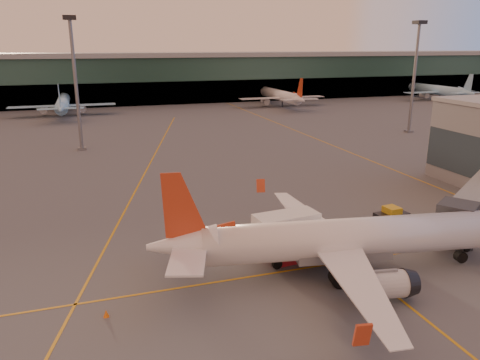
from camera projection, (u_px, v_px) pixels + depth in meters
name	position (u px, v px, depth m)	size (l,w,h in m)	color
ground	(331.00, 294.00, 39.75)	(600.00, 600.00, 0.00)	#4C4F54
taxi_markings	(162.00, 171.00, 78.15)	(100.12, 173.00, 0.01)	orange
terminal	(138.00, 78.00, 166.68)	(400.00, 20.00, 17.60)	#19382D
mast_west_near	(75.00, 74.00, 89.84)	(2.40, 2.40, 25.60)	slate
mast_east_near	(415.00, 69.00, 108.63)	(2.40, 2.40, 25.60)	slate
distant_aircraft_row	(182.00, 110.00, 150.66)	(350.00, 34.00, 13.00)	#92CDF4
main_airplane	(340.00, 240.00, 42.37)	(34.03, 30.84, 10.30)	white
catering_truck	(287.00, 234.00, 45.20)	(6.47, 3.34, 4.83)	maroon
pushback_tug	(392.00, 216.00, 55.28)	(4.08, 2.50, 2.00)	black
cone_tail	(106.00, 313.00, 36.32)	(0.46, 0.46, 0.59)	orange
cone_wing_left	(274.00, 212.00, 58.13)	(0.49, 0.49, 0.62)	orange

